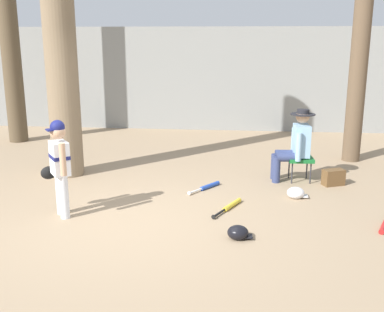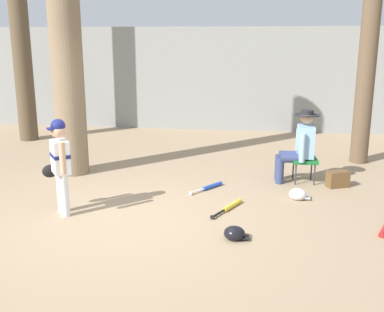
% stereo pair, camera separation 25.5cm
% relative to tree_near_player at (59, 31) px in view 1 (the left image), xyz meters
% --- Properties ---
extents(ground_plane, '(60.00, 60.00, 0.00)m').
position_rel_tree_near_player_xyz_m(ground_plane, '(1.55, -2.04, -2.43)').
color(ground_plane, '#9E8466').
extents(concrete_back_wall, '(18.00, 0.36, 2.59)m').
position_rel_tree_near_player_xyz_m(concrete_back_wall, '(1.55, 4.44, -1.14)').
color(concrete_back_wall, gray).
rests_on(concrete_back_wall, ground).
extents(tree_near_player, '(0.90, 0.90, 5.80)m').
position_rel_tree_near_player_xyz_m(tree_near_player, '(0.00, 0.00, 0.00)').
color(tree_near_player, '#7F6B51').
rests_on(tree_near_player, ground).
extents(tree_behind_spectator, '(0.46, 0.46, 5.13)m').
position_rel_tree_near_player_xyz_m(tree_behind_spectator, '(5.13, 1.49, -0.09)').
color(tree_behind_spectator, brown).
rests_on(tree_behind_spectator, ground).
extents(young_ballplayer, '(0.52, 0.50, 1.31)m').
position_rel_tree_near_player_xyz_m(young_ballplayer, '(0.62, -1.90, -1.68)').
color(young_ballplayer, white).
rests_on(young_ballplayer, ground).
extents(folding_stool, '(0.42, 0.42, 0.41)m').
position_rel_tree_near_player_xyz_m(folding_stool, '(3.97, 0.02, -2.06)').
color(folding_stool, '#196B2D').
rests_on(folding_stool, ground).
extents(seated_spectator, '(0.67, 0.53, 1.20)m').
position_rel_tree_near_player_xyz_m(seated_spectator, '(3.87, 0.01, -1.79)').
color(seated_spectator, navy).
rests_on(seated_spectator, ground).
extents(handbag_beside_stool, '(0.38, 0.30, 0.26)m').
position_rel_tree_near_player_xyz_m(handbag_beside_stool, '(4.49, -0.16, -2.30)').
color(handbag_beside_stool, brown).
rests_on(handbag_beside_stool, ground).
extents(tree_far_left, '(0.56, 0.56, 5.72)m').
position_rel_tree_near_player_xyz_m(tree_far_left, '(-2.11, 2.48, 0.16)').
color(tree_far_left, brown).
rests_on(tree_far_left, ground).
extents(bat_yellow_trainer, '(0.40, 0.74, 0.07)m').
position_rel_tree_near_player_xyz_m(bat_yellow_trainer, '(2.86, -1.39, -2.40)').
color(bat_yellow_trainer, yellow).
rests_on(bat_yellow_trainer, ground).
extents(bat_blue_youth, '(0.47, 0.61, 0.07)m').
position_rel_tree_near_player_xyz_m(bat_blue_youth, '(2.48, -0.56, -2.40)').
color(bat_blue_youth, '#2347AD').
rests_on(bat_blue_youth, ground).
extents(batting_helmet_black, '(0.30, 0.23, 0.17)m').
position_rel_tree_near_player_xyz_m(batting_helmet_black, '(2.98, -2.40, -2.35)').
color(batting_helmet_black, black).
rests_on(batting_helmet_black, ground).
extents(batting_helmet_white, '(0.31, 0.24, 0.18)m').
position_rel_tree_near_player_xyz_m(batting_helmet_white, '(3.82, -0.86, -2.35)').
color(batting_helmet_white, silver).
rests_on(batting_helmet_white, ground).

